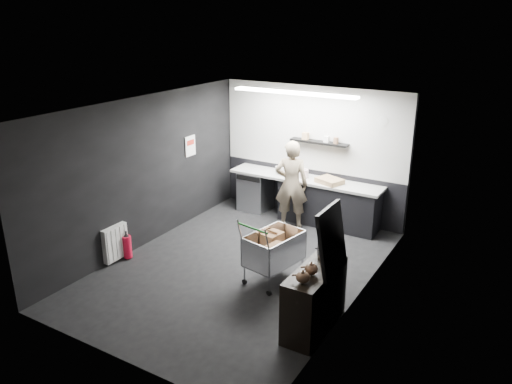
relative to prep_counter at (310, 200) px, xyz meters
The scene contains 22 objects.
floor 2.47m from the prep_counter, 93.20° to the right, with size 5.50×5.50×0.00m, color black.
ceiling 3.30m from the prep_counter, 93.20° to the right, with size 5.50×5.50×0.00m, color white.
wall_back 0.96m from the prep_counter, 112.30° to the left, with size 5.50×5.50×0.00m, color black.
wall_front 5.25m from the prep_counter, 91.50° to the right, with size 5.50×5.50×0.00m, color black.
wall_left 3.35m from the prep_counter, 131.43° to the right, with size 5.50×5.50×0.00m, color black.
wall_right 3.18m from the prep_counter, 52.38° to the right, with size 5.50×5.50×0.00m, color black.
kitchen_wall_panel 1.43m from the prep_counter, 113.58° to the left, with size 3.95×0.02×1.70m, color silver.
dado_panel 0.34m from the prep_counter, 113.58° to the left, with size 3.95×0.02×1.00m, color black.
floating_shelf 1.18m from the prep_counter, 72.13° to the left, with size 1.20×0.22×0.04m, color black.
wall_clock 2.13m from the prep_counter, 13.36° to the left, with size 0.20×0.20×0.03m, color silver.
poster 2.63m from the prep_counter, 152.11° to the right, with size 0.02×0.30×0.40m, color white.
poster_red_band 2.66m from the prep_counter, 152.05° to the right, with size 0.01×0.22×0.10m, color red.
radiator 3.92m from the prep_counter, 122.01° to the right, with size 0.10×0.50×0.60m, color silver.
ceiling_strip 2.29m from the prep_counter, 103.37° to the right, with size 2.40×0.20×0.04m, color white.
prep_counter is the anchor object (origin of this frame).
person 0.65m from the prep_counter, 114.11° to the right, with size 0.64×0.42×1.76m, color #B8AD92.
shopping_cart 2.56m from the prep_counter, 77.83° to the right, with size 0.76×1.09×1.08m.
sideboard 3.71m from the prep_counter, 63.82° to the right, with size 0.50×1.17×1.76m.
fire_extinguisher 3.72m from the prep_counter, 122.28° to the right, with size 0.15×0.15×0.49m.
cardboard_box 0.65m from the prep_counter, ahead, with size 0.48×0.36×0.10m, color tan.
pink_tub 0.55m from the prep_counter, behind, with size 0.18×0.18×0.18m, color beige.
white_container 0.84m from the prep_counter, behind, with size 0.19×0.15×0.17m, color silver.
Camera 1 is at (4.02, -6.27, 4.00)m, focal length 35.00 mm.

